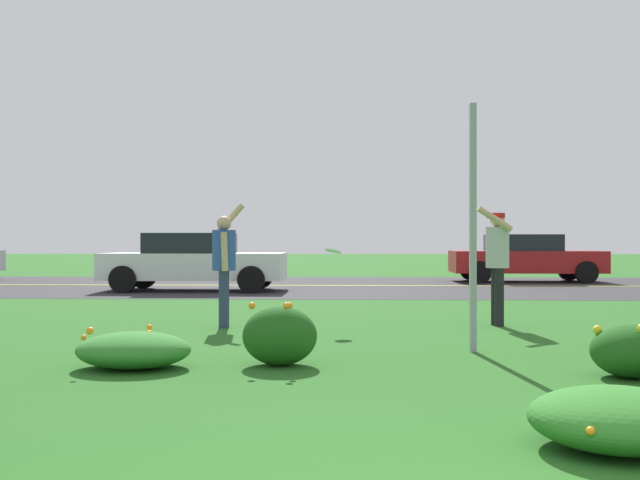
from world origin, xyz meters
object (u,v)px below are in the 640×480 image
sign_post_near_path (473,228)px  car_red_center_right (525,258)px  person_catcher_red_cap_gray_shirt (497,257)px  car_white_center_left (194,261)px  frisbee_white (333,251)px  person_thrower_blue_shirt (224,260)px

sign_post_near_path → car_red_center_right: sign_post_near_path is taller
person_catcher_red_cap_gray_shirt → car_white_center_left: 9.68m
frisbee_white → person_catcher_red_cap_gray_shirt: bearing=12.0°
frisbee_white → car_red_center_right: bearing=65.8°
person_catcher_red_cap_gray_shirt → car_white_center_left: person_catcher_red_cap_gray_shirt is taller
person_thrower_blue_shirt → frisbee_white: 1.59m
person_thrower_blue_shirt → car_red_center_right: size_ratio=0.40×
sign_post_near_path → person_catcher_red_cap_gray_shirt: size_ratio=1.59×
person_thrower_blue_shirt → car_white_center_left: size_ratio=0.40×
person_catcher_red_cap_gray_shirt → car_red_center_right: (3.17, 11.96, -0.28)m
sign_post_near_path → car_white_center_left: 11.47m
person_thrower_blue_shirt → frisbee_white: person_thrower_blue_shirt is taller
sign_post_near_path → car_red_center_right: (3.96, 14.59, -0.67)m
frisbee_white → car_white_center_left: car_white_center_left is taller
car_white_center_left → frisbee_white: bearing=-65.3°
car_white_center_left → car_red_center_right: same height
sign_post_near_path → person_catcher_red_cap_gray_shirt: (0.78, 2.63, -0.38)m
sign_post_near_path → person_thrower_blue_shirt: bearing=145.1°
sign_post_near_path → car_red_center_right: bearing=74.8°
sign_post_near_path → car_white_center_left: bearing=117.7°
person_thrower_blue_shirt → car_red_center_right: person_thrower_blue_shirt is taller
person_thrower_blue_shirt → sign_post_near_path: bearing=-34.9°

